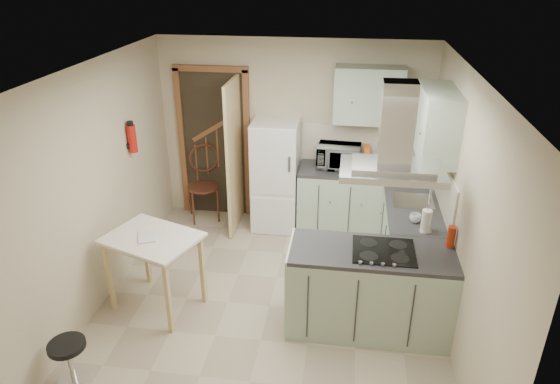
% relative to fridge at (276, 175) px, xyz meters
% --- Properties ---
extents(floor, '(4.20, 4.20, 0.00)m').
position_rel_fridge_xyz_m(floor, '(0.20, -1.80, -0.75)').
color(floor, tan).
rests_on(floor, ground).
extents(ceiling, '(4.20, 4.20, 0.00)m').
position_rel_fridge_xyz_m(ceiling, '(0.20, -1.80, 1.75)').
color(ceiling, silver).
rests_on(ceiling, back_wall).
extents(back_wall, '(3.60, 0.00, 3.60)m').
position_rel_fridge_xyz_m(back_wall, '(0.20, 0.30, 0.50)').
color(back_wall, '#BBAE91').
rests_on(back_wall, floor).
extents(left_wall, '(0.00, 4.20, 4.20)m').
position_rel_fridge_xyz_m(left_wall, '(-1.60, -1.80, 0.50)').
color(left_wall, '#BBAE91').
rests_on(left_wall, floor).
extents(right_wall, '(0.00, 4.20, 4.20)m').
position_rel_fridge_xyz_m(right_wall, '(2.00, -1.80, 0.50)').
color(right_wall, '#BBAE91').
rests_on(right_wall, floor).
extents(doorway, '(1.10, 0.12, 2.10)m').
position_rel_fridge_xyz_m(doorway, '(-0.90, 0.27, 0.30)').
color(doorway, brown).
rests_on(doorway, floor).
extents(fridge, '(0.60, 0.60, 1.50)m').
position_rel_fridge_xyz_m(fridge, '(0.00, 0.00, 0.00)').
color(fridge, white).
rests_on(fridge, floor).
extents(counter_back, '(1.08, 0.60, 0.90)m').
position_rel_fridge_xyz_m(counter_back, '(0.86, 0.00, -0.30)').
color(counter_back, '#9EB2A0').
rests_on(counter_back, floor).
extents(counter_right, '(0.60, 1.95, 0.90)m').
position_rel_fridge_xyz_m(counter_right, '(1.70, -0.68, -0.30)').
color(counter_right, '#9EB2A0').
rests_on(counter_right, floor).
extents(splashback, '(1.68, 0.02, 0.50)m').
position_rel_fridge_xyz_m(splashback, '(1.16, 0.29, 0.40)').
color(splashback, beige).
rests_on(splashback, counter_back).
extents(wall_cabinet_back, '(0.85, 0.35, 0.70)m').
position_rel_fridge_xyz_m(wall_cabinet_back, '(1.15, 0.12, 1.10)').
color(wall_cabinet_back, '#9EB2A0').
rests_on(wall_cabinet_back, back_wall).
extents(wall_cabinet_right, '(0.35, 0.90, 0.70)m').
position_rel_fridge_xyz_m(wall_cabinet_right, '(1.82, -0.95, 1.10)').
color(wall_cabinet_right, '#9EB2A0').
rests_on(wall_cabinet_right, right_wall).
extents(peninsula, '(1.55, 0.65, 0.90)m').
position_rel_fridge_xyz_m(peninsula, '(1.22, -1.98, -0.30)').
color(peninsula, '#9EB2A0').
rests_on(peninsula, floor).
extents(hob, '(0.58, 0.50, 0.01)m').
position_rel_fridge_xyz_m(hob, '(1.32, -1.98, 0.16)').
color(hob, black).
rests_on(hob, peninsula).
extents(extractor_hood, '(0.90, 0.55, 0.10)m').
position_rel_fridge_xyz_m(extractor_hood, '(1.32, -1.98, 0.97)').
color(extractor_hood, silver).
rests_on(extractor_hood, ceiling).
extents(sink, '(0.45, 0.40, 0.01)m').
position_rel_fridge_xyz_m(sink, '(1.70, -0.85, 0.16)').
color(sink, silver).
rests_on(sink, counter_right).
extents(fire_extinguisher, '(0.10, 0.10, 0.32)m').
position_rel_fridge_xyz_m(fire_extinguisher, '(-1.54, -0.90, 0.75)').
color(fire_extinguisher, '#B2140F').
rests_on(fire_extinguisher, left_wall).
extents(drop_leaf_table, '(1.08, 0.94, 0.84)m').
position_rel_fridge_xyz_m(drop_leaf_table, '(-0.97, -1.94, -0.33)').
color(drop_leaf_table, tan).
rests_on(drop_leaf_table, floor).
extents(bentwood_chair, '(0.57, 0.57, 0.97)m').
position_rel_fridge_xyz_m(bentwood_chair, '(-1.04, 0.06, -0.27)').
color(bentwood_chair, '#491C18').
rests_on(bentwood_chair, floor).
extents(stool, '(0.41, 0.41, 0.43)m').
position_rel_fridge_xyz_m(stool, '(-1.34, -3.08, -0.54)').
color(stool, black).
rests_on(stool, floor).
extents(microwave, '(0.57, 0.40, 0.30)m').
position_rel_fridge_xyz_m(microwave, '(0.82, 0.04, 0.30)').
color(microwave, black).
rests_on(microwave, counter_back).
extents(kettle, '(0.17, 0.17, 0.21)m').
position_rel_fridge_xyz_m(kettle, '(1.19, 0.04, 0.26)').
color(kettle, silver).
rests_on(kettle, counter_back).
extents(cereal_box, '(0.08, 0.19, 0.29)m').
position_rel_fridge_xyz_m(cereal_box, '(1.18, 0.11, 0.29)').
color(cereal_box, orange).
rests_on(cereal_box, counter_back).
extents(soap_bottle, '(0.10, 0.10, 0.20)m').
position_rel_fridge_xyz_m(soap_bottle, '(1.85, -0.39, 0.25)').
color(soap_bottle, '#A3A1AD').
rests_on(soap_bottle, counter_right).
extents(paper_towel, '(0.12, 0.12, 0.25)m').
position_rel_fridge_xyz_m(paper_towel, '(1.75, -1.54, 0.27)').
color(paper_towel, silver).
rests_on(paper_towel, counter_right).
extents(cup, '(0.15, 0.15, 0.09)m').
position_rel_fridge_xyz_m(cup, '(1.67, -1.35, 0.20)').
color(cup, white).
rests_on(cup, counter_right).
extents(red_bottle, '(0.08, 0.08, 0.22)m').
position_rel_fridge_xyz_m(red_bottle, '(1.95, -1.80, 0.26)').
color(red_bottle, '#A72A0E').
rests_on(red_bottle, peninsula).
extents(book, '(0.25, 0.28, 0.10)m').
position_rel_fridge_xyz_m(book, '(-1.09, -2.00, 0.15)').
color(book, maroon).
rests_on(book, drop_leaf_table).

